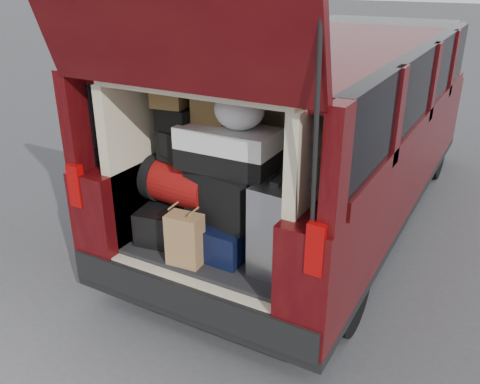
% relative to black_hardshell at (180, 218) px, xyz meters
% --- Properties ---
extents(ground, '(80.00, 80.00, 0.00)m').
position_rel_black_hardshell_xyz_m(ground, '(0.39, -0.18, -0.67)').
color(ground, '#3A3A3D').
rests_on(ground, ground).
extents(minivan, '(1.90, 5.35, 2.77)m').
position_rel_black_hardshell_xyz_m(minivan, '(0.39, 1.68, 0.24)').
color(minivan, black).
rests_on(minivan, ground).
extents(load_floor, '(1.24, 1.05, 0.55)m').
position_rel_black_hardshell_xyz_m(load_floor, '(0.39, 0.10, -0.40)').
color(load_floor, black).
rests_on(load_floor, ground).
extents(black_hardshell, '(0.54, 0.68, 0.24)m').
position_rel_black_hardshell_xyz_m(black_hardshell, '(0.00, 0.00, 0.00)').
color(black_hardshell, black).
rests_on(black_hardshell, load_floor).
extents(navy_hardshell, '(0.44, 0.54, 0.23)m').
position_rel_black_hardshell_xyz_m(navy_hardshell, '(0.41, -0.03, -0.01)').
color(navy_hardshell, black).
rests_on(navy_hardshell, load_floor).
extents(silver_roller, '(0.28, 0.42, 0.61)m').
position_rel_black_hardshell_xyz_m(silver_roller, '(0.84, -0.08, 0.18)').
color(silver_roller, silver).
rests_on(silver_roller, load_floor).
extents(kraft_bag, '(0.24, 0.17, 0.36)m').
position_rel_black_hardshell_xyz_m(kraft_bag, '(0.28, -0.34, 0.06)').
color(kraft_bag, '#9D7647').
rests_on(kraft_bag, load_floor).
extents(red_duffel, '(0.53, 0.37, 0.33)m').
position_rel_black_hardshell_xyz_m(red_duffel, '(0.03, -0.01, 0.29)').
color(red_duffel, maroon).
rests_on(red_duffel, black_hardshell).
extents(black_soft_case, '(0.54, 0.38, 0.36)m').
position_rel_black_hardshell_xyz_m(black_soft_case, '(0.41, -0.04, 0.29)').
color(black_soft_case, black).
rests_on(black_soft_case, navy_hardshell).
extents(backpack, '(0.29, 0.20, 0.38)m').
position_rel_black_hardshell_xyz_m(backpack, '(0.02, -0.02, 0.65)').
color(backpack, black).
rests_on(backpack, red_duffel).
extents(twotone_duffel, '(0.65, 0.34, 0.29)m').
position_rel_black_hardshell_xyz_m(twotone_duffel, '(0.42, -0.01, 0.61)').
color(twotone_duffel, white).
rests_on(twotone_duffel, black_soft_case).
extents(grocery_sack_lower, '(0.25, 0.21, 0.21)m').
position_rel_black_hardshell_xyz_m(grocery_sack_lower, '(-0.02, -0.02, 0.94)').
color(grocery_sack_lower, brown).
rests_on(grocery_sack_lower, backpack).
extents(grocery_sack_upper, '(0.25, 0.22, 0.22)m').
position_rel_black_hardshell_xyz_m(grocery_sack_upper, '(0.26, 0.06, 0.86)').
color(grocery_sack_upper, brown).
rests_on(grocery_sack_upper, twotone_duffel).
extents(plastic_bag_center, '(0.37, 0.35, 0.26)m').
position_rel_black_hardshell_xyz_m(plastic_bag_center, '(0.51, -0.01, 0.88)').
color(plastic_bag_center, silver).
rests_on(plastic_bag_center, twotone_duffel).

